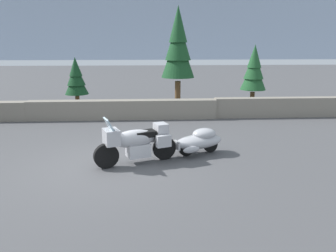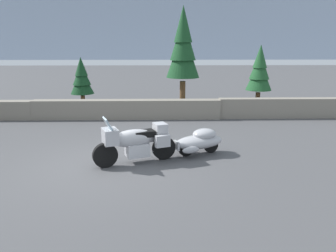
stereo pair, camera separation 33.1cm
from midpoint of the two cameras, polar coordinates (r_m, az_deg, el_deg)
name	(u,v)px [view 2 (the right image)]	position (r m, az deg, el deg)	size (l,w,h in m)	color
ground_plane	(107,165)	(9.18, -9.39, -6.52)	(80.00, 80.00, 0.00)	#4C4C4F
stone_guard_wall	(122,109)	(14.45, -7.26, 2.85)	(24.00, 0.58, 0.86)	gray
distant_ridgeline	(156,26)	(104.23, -2.06, 16.74)	(240.00, 80.00, 16.00)	#99A8BF
touring_motorcycle	(135,141)	(9.01, -4.61, -2.61)	(2.20, 1.23, 1.33)	black
car_shaped_trailer	(199,141)	(9.81, 6.30, -2.53)	(2.18, 1.20, 0.76)	black
pine_tree_tall	(183,46)	(15.96, 3.20, 13.51)	(1.56, 1.56, 4.86)	brown
pine_tree_secondary	(82,78)	(16.30, -13.99, 8.04)	(1.09, 1.09, 2.56)	brown
pine_tree_far_right	(260,70)	(16.36, 15.95, 9.19)	(1.20, 1.20, 3.12)	brown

